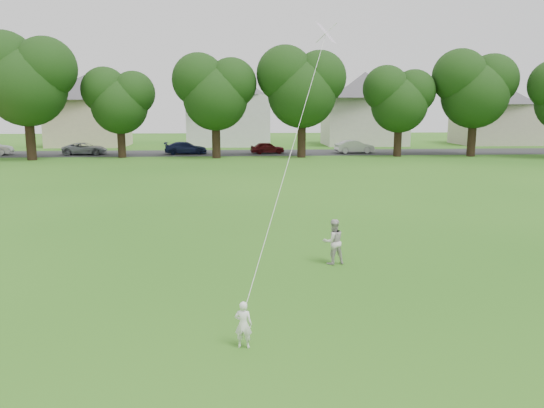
{
  "coord_description": "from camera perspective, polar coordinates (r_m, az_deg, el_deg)",
  "views": [
    {
      "loc": [
        0.97,
        -10.69,
        4.68
      ],
      "look_at": [
        1.8,
        2.0,
        2.3
      ],
      "focal_mm": 35.0,
      "sensor_mm": 36.0,
      "label": 1
    }
  ],
  "objects": [
    {
      "name": "ground",
      "position": [
        11.71,
        -8.41,
        -13.08
      ],
      "size": [
        160.0,
        160.0,
        0.0
      ],
      "primitive_type": "plane",
      "color": "#235914",
      "rests_on": "ground"
    },
    {
      "name": "street",
      "position": [
        52.91,
        -4.8,
        5.5
      ],
      "size": [
        90.0,
        7.0,
        0.01
      ],
      "primitive_type": "cube",
      "color": "#2D2D30",
      "rests_on": "ground"
    },
    {
      "name": "toddler",
      "position": [
        10.59,
        -3.1,
        -12.82
      ],
      "size": [
        0.38,
        0.29,
        0.95
      ],
      "primitive_type": "imported",
      "rotation": [
        0.0,
        0.0,
        2.94
      ],
      "color": "white",
      "rests_on": "ground"
    },
    {
      "name": "older_boy",
      "position": [
        15.89,
        6.61,
        -4.04
      ],
      "size": [
        0.77,
        0.66,
        1.36
      ],
      "primitive_type": "imported",
      "rotation": [
        0.0,
        0.0,
        3.39
      ],
      "color": "beige",
      "rests_on": "ground"
    },
    {
      "name": "kite",
      "position": [
        13.89,
        2.52,
        7.12
      ],
      "size": [
        1.87,
        4.58,
        10.69
      ],
      "color": "silver",
      "rests_on": "ground"
    },
    {
      "name": "tree_row",
      "position": [
        47.14,
        -1.02,
        12.75
      ],
      "size": [
        81.98,
        8.89,
        11.09
      ],
      "color": "black",
      "rests_on": "ground"
    },
    {
      "name": "parked_cars",
      "position": [
        52.99,
        -15.71,
        5.81
      ],
      "size": [
        45.73,
        2.16,
        1.29
      ],
      "color": "black",
      "rests_on": "ground"
    },
    {
      "name": "house_row",
      "position": [
        62.69,
        -4.25,
        10.91
      ],
      "size": [
        76.38,
        13.44,
        10.63
      ],
      "color": "white",
      "rests_on": "ground"
    }
  ]
}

